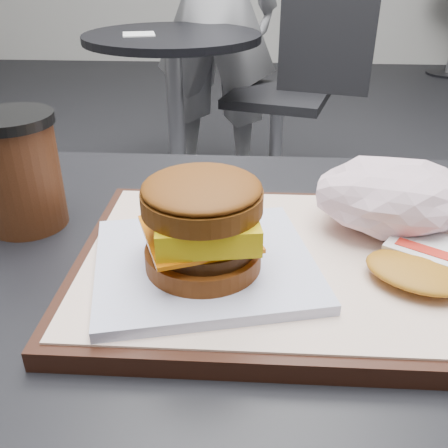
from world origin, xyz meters
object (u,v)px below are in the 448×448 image
serving_tray (280,263)px  breakfast_sandwich (204,234)px  customer_table (269,405)px  crumpled_wrapper (394,197)px  hash_brown (430,263)px  coffee_cup (19,169)px  neighbor_chair (294,86)px  neighbor_table (175,85)px  patron (214,4)px

serving_tray → breakfast_sandwich: bearing=-154.3°
breakfast_sandwich → customer_table: bearing=28.4°
serving_tray → crumpled_wrapper: size_ratio=2.46×
hash_brown → customer_table: bearing=168.7°
serving_tray → coffee_cup: (-0.28, 0.08, 0.06)m
customer_table → neighbor_chair: size_ratio=0.91×
neighbor_table → patron: patron is taller
serving_tray → patron: patron is taller
customer_table → neighbor_table: customer_table is taller
breakfast_sandwich → crumpled_wrapper: size_ratio=1.45×
coffee_cup → patron: 1.99m
breakfast_sandwich → neighbor_table: breakfast_sandwich is taller
coffee_cup → breakfast_sandwich: bearing=-28.6°
crumpled_wrapper → hash_brown: bearing=-79.4°
serving_tray → coffee_cup: 0.29m
breakfast_sandwich → neighbor_chair: size_ratio=0.25×
serving_tray → customer_table: bearing=124.6°
neighbor_chair → neighbor_table: bearing=-160.0°
breakfast_sandwich → patron: (-0.15, 2.11, -0.01)m
hash_brown → neighbor_chair: bearing=89.3°
serving_tray → hash_brown: (0.13, -0.02, 0.02)m
serving_tray → hash_brown: size_ratio=2.80×
crumpled_wrapper → neighbor_table: (-0.47, 1.59, -0.27)m
crumpled_wrapper → neighbor_chair: (0.04, 1.78, -0.31)m
customer_table → neighbor_chair: (0.15, 1.83, -0.07)m
breakfast_sandwich → hash_brown: (0.20, 0.01, -0.03)m
crumpled_wrapper → patron: patron is taller
coffee_cup → patron: bearing=88.4°
hash_brown → coffee_cup: 0.42m
breakfast_sandwich → coffee_cup: size_ratio=1.78×
customer_table → patron: (-0.22, 2.07, 0.23)m
customer_table → hash_brown: (0.13, -0.03, 0.22)m
customer_table → crumpled_wrapper: 0.27m
patron → customer_table: bearing=103.7°
serving_tray → patron: 2.09m
neighbor_chair → crumpled_wrapper: bearing=-91.2°
customer_table → neighbor_chair: neighbor_chair is taller
serving_tray → coffee_cup: bearing=163.8°
customer_table → breakfast_sandwich: 0.26m
crumpled_wrapper → neighbor_chair: size_ratio=0.18×
breakfast_sandwich → patron: size_ratio=0.14×
hash_brown → coffee_cup: bearing=165.7°
neighbor_chair → customer_table: bearing=-94.8°
breakfast_sandwich → neighbor_table: 1.73m
serving_tray → neighbor_table: size_ratio=0.51×
patron → neighbor_chair: bearing=155.0°
customer_table → hash_brown: bearing=-11.3°
serving_tray → breakfast_sandwich: size_ratio=1.70×
neighbor_chair → patron: bearing=147.3°
serving_tray → crumpled_wrapper: crumpled_wrapper is taller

